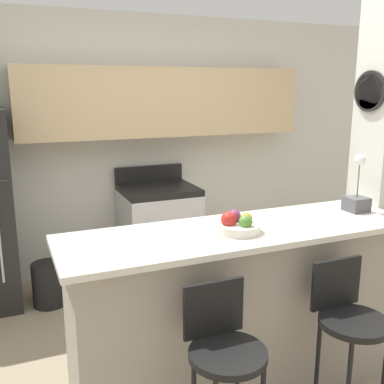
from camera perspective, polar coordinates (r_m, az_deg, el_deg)
The scene contains 9 objects.
wall_back at distance 4.55m, azimuth -5.62°, elevation 8.11°, with size 5.60×0.38×2.55m.
pillar_right at distance 3.50m, azimuth 23.14°, elevation 2.70°, with size 0.38×0.32×2.55m.
counter_bar at distance 2.84m, azimuth 6.22°, elevation -14.61°, with size 2.14×0.63×1.05m.
stove_range at distance 4.49m, azimuth -4.20°, elevation -4.93°, with size 0.71×0.64×1.07m.
bar_stool_left at distance 2.25m, azimuth 4.09°, elevation -19.73°, with size 0.37×0.37×0.94m.
bar_stool_right at distance 2.63m, azimuth 19.26°, elevation -15.31°, with size 0.37×0.37×0.94m.
orchid_vase at distance 3.16m, azimuth 20.20°, elevation -0.57°, with size 0.14×0.14×0.38m.
fruit_bowl at distance 2.56m, azimuth 5.80°, elevation -4.13°, with size 0.26×0.26×0.12m.
trash_bin at distance 4.16m, azimuth -17.72°, elevation -11.07°, with size 0.28×0.28×0.38m.
Camera 1 is at (-1.24, -2.19, 1.85)m, focal length 42.00 mm.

